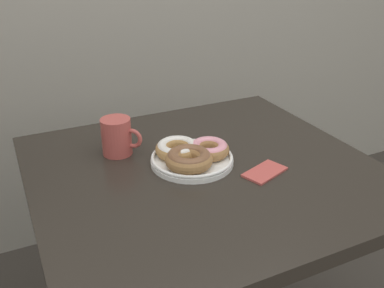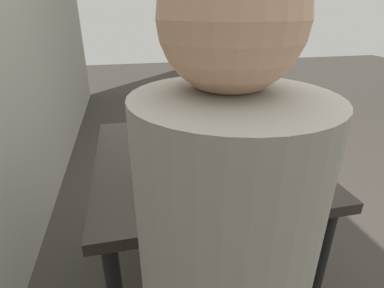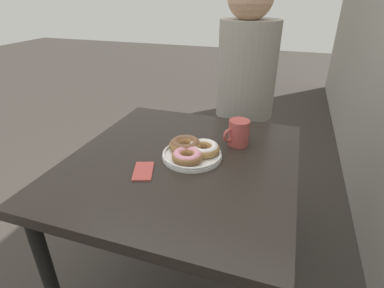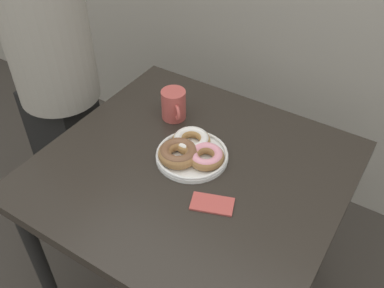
{
  "view_description": "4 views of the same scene",
  "coord_description": "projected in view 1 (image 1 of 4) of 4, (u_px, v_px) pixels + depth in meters",
  "views": [
    {
      "loc": [
        -0.48,
        -0.7,
        1.33
      ],
      "look_at": [
        -0.02,
        0.26,
        0.81
      ],
      "focal_mm": 40.0,
      "sensor_mm": 36.0,
      "label": 1
    },
    {
      "loc": [
        -1.12,
        0.5,
        1.33
      ],
      "look_at": [
        -0.02,
        0.26,
        0.81
      ],
      "focal_mm": 28.0,
      "sensor_mm": 36.0,
      "label": 2
    },
    {
      "loc": [
        0.94,
        0.58,
        1.34
      ],
      "look_at": [
        -0.02,
        0.26,
        0.81
      ],
      "focal_mm": 28.0,
      "sensor_mm": 36.0,
      "label": 3
    },
    {
      "loc": [
        0.51,
        -0.59,
        1.69
      ],
      "look_at": [
        -0.02,
        0.26,
        0.81
      ],
      "focal_mm": 40.0,
      "sensor_mm": 36.0,
      "label": 4
    }
  ],
  "objects": [
    {
      "name": "dining_table",
      "position": [
        204.0,
        194.0,
        1.22
      ],
      "size": [
        0.93,
        0.87,
        0.75
      ],
      "color": "#28231E",
      "rests_on": "ground_plane"
    },
    {
      "name": "donut_plate",
      "position": [
        191.0,
        154.0,
        1.19
      ],
      "size": [
        0.24,
        0.23,
        0.06
      ],
      "color": "white",
      "rests_on": "dining_table"
    },
    {
      "name": "coffee_mug",
      "position": [
        117.0,
        136.0,
        1.23
      ],
      "size": [
        0.11,
        0.1,
        0.11
      ],
      "color": "#B74C47",
      "rests_on": "dining_table"
    },
    {
      "name": "napkin",
      "position": [
        265.0,
        172.0,
        1.15
      ],
      "size": [
        0.14,
        0.11,
        0.01
      ],
      "color": "#BC4C47",
      "rests_on": "dining_table"
    }
  ]
}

